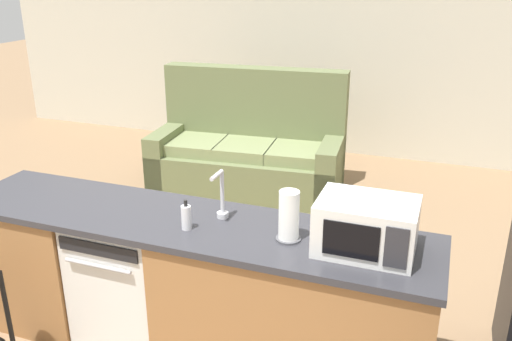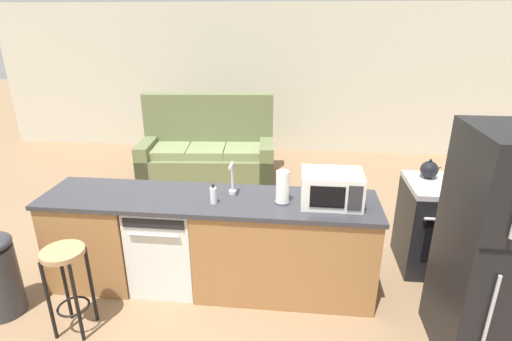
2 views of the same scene
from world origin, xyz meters
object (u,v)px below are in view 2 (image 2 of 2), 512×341
Objects in this scene: dishwasher at (168,243)px; microwave at (332,188)px; couch at (208,152)px; stove_range at (442,226)px; refrigerator at (504,251)px; bar_stool at (67,273)px; soap_bottle at (213,195)px; paper_towel_roll at (282,187)px; kettle at (429,170)px.

dishwasher is 1.58m from microwave.
microwave is 0.24× the size of couch.
stove_range is at bearing 11.91° from dishwasher.
microwave is (-1.15, 0.55, 0.18)m from refrigerator.
stove_range is 3.40m from bar_stool.
stove_range is 5.11× the size of soap_bottle.
couch is at bearing 94.56° from dishwasher.
paper_towel_roll is (-0.41, -0.02, -0.00)m from microwave.
soap_bottle is at bearing -174.28° from microwave.
couch is at bearing 142.82° from stove_range.
bar_stool is at bearing -129.52° from dishwasher.
kettle is at bearing 97.68° from refrigerator.
dishwasher is at bearing 179.95° from microwave.
soap_bottle is at bearing -76.17° from couch.
kettle is 3.33m from bar_stool.
soap_bottle reaches higher than stove_range.
microwave is (-1.15, -0.55, 0.59)m from stove_range.
microwave reaches higher than bar_stool.
stove_range is 3.53m from couch.
soap_bottle is (-0.98, -0.10, -0.07)m from microwave.
dishwasher is at bearing 50.48° from bar_stool.
paper_towel_roll is at bearing -153.17° from kettle.
kettle is at bearing -37.12° from couch.
soap_bottle is 0.86× the size of kettle.
kettle is at bearing 15.58° from dishwasher.
stove_range is at bearing -37.18° from couch.
microwave is 2.44× the size of kettle.
kettle is (-0.17, 1.23, 0.12)m from refrigerator.
refrigerator reaches higher than microwave.
paper_towel_roll is 1.56m from kettle.
microwave reaches higher than kettle.
refrigerator is 2.33× the size of bar_stool.
paper_towel_roll is 0.38× the size of bar_stool.
dishwasher is 4.77× the size of soap_bottle.
paper_towel_roll reaches higher than dishwasher.
kettle is (-0.17, 0.13, 0.53)m from stove_range.
paper_towel_roll is at bearing -176.74° from microwave.
refrigerator is at bearing -82.32° from kettle.
refrigerator is at bearing -25.48° from microwave.
soap_bottle is 2.11m from kettle.
couch is at bearing 121.79° from microwave.
soap_bottle reaches higher than dishwasher.
bar_stool is at bearing -158.69° from stove_range.
microwave is at bearing -145.36° from kettle.
dishwasher is 2.59m from kettle.
dishwasher is 1.14× the size of bar_stool.
couch is at bearing 142.88° from kettle.
couch reaches higher than paper_towel_roll.
stove_range is 0.52× the size of refrigerator.
paper_towel_roll reaches higher than microwave.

